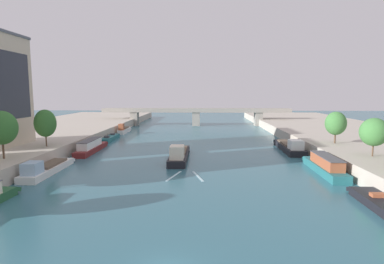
{
  "coord_description": "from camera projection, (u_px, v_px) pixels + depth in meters",
  "views": [
    {
      "loc": [
        2.45,
        -20.21,
        12.53
      ],
      "look_at": [
        0.0,
        53.41,
        3.28
      ],
      "focal_mm": 29.5,
      "sensor_mm": 36.0,
      "label": 1
    }
  ],
  "objects": [
    {
      "name": "moored_boat_left_near",
      "position": [
        111.0,
        138.0,
        83.86
      ],
      "size": [
        2.43,
        12.51,
        2.13
      ],
      "color": "#23666B",
      "rests_on": "ground"
    },
    {
      "name": "moored_boat_left_midway",
      "position": [
        46.0,
        168.0,
        48.95
      ],
      "size": [
        3.15,
        14.45,
        2.71
      ],
      "color": "silver",
      "rests_on": "ground"
    },
    {
      "name": "moored_boat_left_downstream",
      "position": [
        91.0,
        147.0,
        66.79
      ],
      "size": [
        2.82,
        15.73,
        2.71
      ],
      "color": "maroon",
      "rests_on": "ground"
    },
    {
      "name": "tree_right_far",
      "position": [
        336.0,
        123.0,
        62.04
      ],
      "size": [
        4.07,
        4.07,
        6.29
      ],
      "color": "brown",
      "rests_on": "quay_right"
    },
    {
      "name": "quay_left",
      "position": [
        23.0,
        139.0,
        77.44
      ],
      "size": [
        36.0,
        170.0,
        2.53
      ],
      "primitive_type": "cube",
      "color": "#B7AD9E",
      "rests_on": "ground"
    },
    {
      "name": "barge_midriver",
      "position": [
        179.0,
        154.0,
        59.04
      ],
      "size": [
        3.24,
        17.19,
        3.46
      ],
      "color": "black",
      "rests_on": "ground"
    },
    {
      "name": "moored_boat_right_upstream",
      "position": [
        290.0,
        147.0,
        68.01
      ],
      "size": [
        3.85,
        17.0,
        3.08
      ],
      "color": "black",
      "rests_on": "ground"
    },
    {
      "name": "bridge_far",
      "position": [
        196.0,
        114.0,
        119.93
      ],
      "size": [
        71.28,
        4.4,
        6.58
      ],
      "color": "gray",
      "rests_on": "ground"
    },
    {
      "name": "quay_right",
      "position": [
        368.0,
        140.0,
        74.69
      ],
      "size": [
        36.0,
        170.0,
        2.53
      ],
      "primitive_type": "cube",
      "color": "#B7AD9E",
      "rests_on": "ground"
    },
    {
      "name": "moored_boat_left_second",
      "position": [
        124.0,
        130.0,
        98.26
      ],
      "size": [
        2.07,
        11.42,
        3.17
      ],
      "color": "silver",
      "rests_on": "ground"
    },
    {
      "name": "tree_left_end_of_row",
      "position": [
        45.0,
        123.0,
        58.56
      ],
      "size": [
        3.94,
        3.94,
        6.88
      ],
      "color": "brown",
      "rests_on": "quay_left"
    },
    {
      "name": "wake_behind_barge",
      "position": [
        186.0,
        176.0,
        47.53
      ],
      "size": [
        5.6,
        5.89,
        0.03
      ],
      "color": "#A5D1DB",
      "rests_on": "ground"
    },
    {
      "name": "tree_right_distant",
      "position": [
        374.0,
        132.0,
        49.33
      ],
      "size": [
        4.28,
        4.28,
        6.08
      ],
      "color": "brown",
      "rests_on": "quay_right"
    },
    {
      "name": "moored_boat_right_gap_after",
      "position": [
        325.0,
        165.0,
        49.31
      ],
      "size": [
        3.01,
        14.91,
        2.83
      ],
      "color": "#23666B",
      "rests_on": "ground"
    },
    {
      "name": "tree_left_nearest",
      "position": [
        2.0,
        128.0,
        47.42
      ],
      "size": [
        4.53,
        4.53,
        7.3
      ],
      "color": "brown",
      "rests_on": "quay_left"
    }
  ]
}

